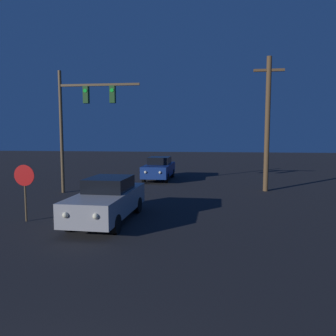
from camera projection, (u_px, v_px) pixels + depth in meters
name	position (u px, v px, depth m)	size (l,w,h in m)	color
car_near	(108.00, 199.00, 12.12)	(1.88, 4.89, 1.62)	#99999E
car_far	(159.00, 168.00, 23.43)	(1.84, 4.88, 1.62)	navy
traffic_signal_mast	(80.00, 113.00, 17.64)	(4.48, 0.30, 6.64)	brown
stop_sign	(25.00, 182.00, 11.97)	(0.78, 0.07, 2.11)	brown
utility_pole	(267.00, 122.00, 18.33)	(1.67, 0.28, 7.50)	brown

